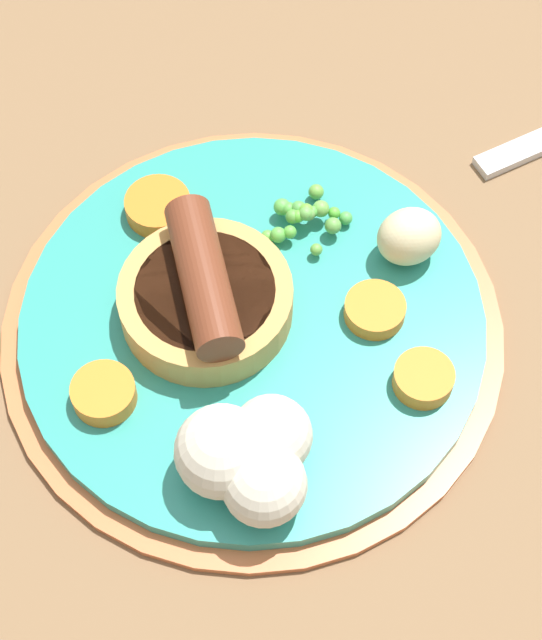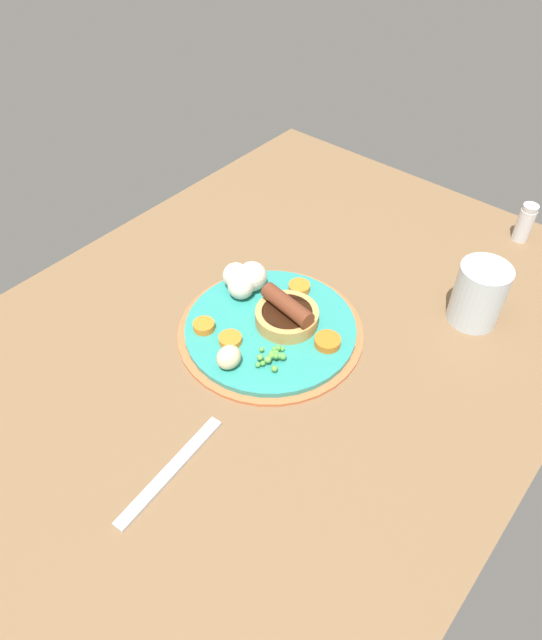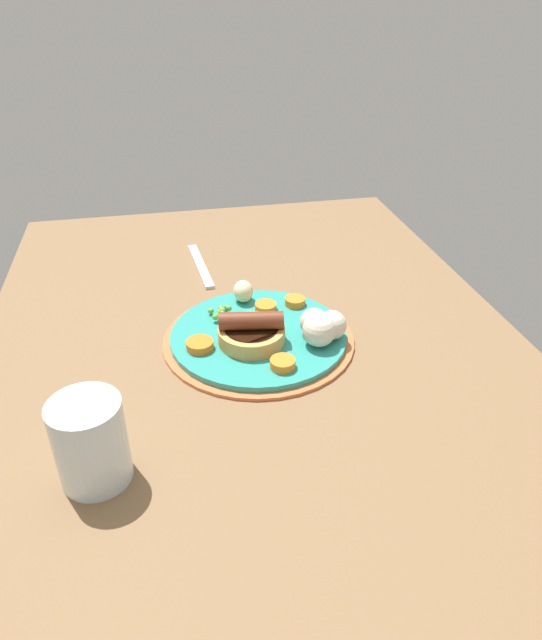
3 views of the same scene
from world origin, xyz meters
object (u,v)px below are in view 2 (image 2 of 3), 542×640
(carrot_slice_2, at_px, (328,342))
(carrot_slice_3, at_px, (204,326))
(potato_chunk_1, at_px, (230,358))
(sausage_pudding, at_px, (287,314))
(pea_pile, at_px, (272,356))
(cauliflower_floret, at_px, (244,279))
(carrot_slice_0, at_px, (299,287))
(drinking_glass, at_px, (479,294))
(fork, at_px, (171,471))
(salt_shaker, at_px, (525,223))
(dinner_plate, at_px, (271,329))
(carrot_slice_1, at_px, (230,339))

(carrot_slice_2, distance_m, carrot_slice_3, 0.19)
(potato_chunk_1, bearing_deg, sausage_pudding, -2.89)
(pea_pile, bearing_deg, cauliflower_floret, 56.46)
(pea_pile, relative_size, carrot_slice_0, 1.58)
(potato_chunk_1, xyz_separation_m, carrot_slice_3, (0.03, 0.08, -0.01))
(pea_pile, xyz_separation_m, potato_chunk_1, (-0.05, 0.04, 0.01))
(sausage_pudding, xyz_separation_m, drinking_glass, (0.20, -0.21, 0.02))
(fork, bearing_deg, potato_chunk_1, 12.62)
(fork, bearing_deg, cauliflower_floret, 20.94)
(salt_shaker, bearing_deg, pea_pile, 164.26)
(dinner_plate, bearing_deg, fork, -167.00)
(sausage_pudding, relative_size, drinking_glass, 0.96)
(sausage_pudding, distance_m, carrot_slice_3, 0.13)
(cauliflower_floret, distance_m, carrot_slice_1, 0.12)
(carrot_slice_0, distance_m, fork, 0.36)
(pea_pile, xyz_separation_m, drinking_glass, (0.28, -0.17, 0.03))
(cauliflower_floret, xyz_separation_m, potato_chunk_1, (-0.13, -0.09, -0.00))
(carrot_slice_3, bearing_deg, fork, -145.47)
(dinner_plate, bearing_deg, cauliflower_floret, 67.17)
(carrot_slice_2, relative_size, carrot_slice_3, 1.19)
(cauliflower_floret, bearing_deg, carrot_slice_2, -93.95)
(sausage_pudding, bearing_deg, pea_pile, 123.35)
(fork, bearing_deg, carrot_slice_1, 17.83)
(carrot_slice_1, height_order, fork, carrot_slice_1)
(potato_chunk_1, bearing_deg, cauliflower_floret, 34.84)
(pea_pile, height_order, carrot_slice_2, pea_pile)
(carrot_slice_2, height_order, fork, carrot_slice_2)
(cauliflower_floret, bearing_deg, fork, -153.96)
(sausage_pudding, relative_size, salt_shaker, 1.34)
(potato_chunk_1, distance_m, drinking_glass, 0.39)
(potato_chunk_1, xyz_separation_m, fork, (-0.16, -0.05, -0.03))
(sausage_pudding, relative_size, pea_pile, 1.76)
(carrot_slice_1, relative_size, drinking_glass, 0.34)
(salt_shaker, bearing_deg, sausage_pudding, 158.17)
(carrot_slice_1, xyz_separation_m, drinking_glass, (0.29, -0.24, 0.03))
(sausage_pudding, bearing_deg, carrot_slice_1, 75.46)
(cauliflower_floret, distance_m, salt_shaker, 0.52)
(pea_pile, bearing_deg, potato_chunk_1, 139.86)
(dinner_plate, xyz_separation_m, carrot_slice_2, (0.02, -0.09, 0.01))
(pea_pile, height_order, carrot_slice_1, pea_pile)
(cauliflower_floret, distance_m, carrot_slice_2, 0.17)
(pea_pile, xyz_separation_m, cauliflower_floret, (0.09, 0.13, 0.01))
(cauliflower_floret, relative_size, carrot_slice_2, 1.85)
(carrot_slice_3, distance_m, salt_shaker, 0.60)
(cauliflower_floret, distance_m, carrot_slice_3, 0.11)
(carrot_slice_2, xyz_separation_m, drinking_glass, (0.20, -0.13, 0.03))
(dinner_plate, xyz_separation_m, carrot_slice_0, (0.09, 0.02, 0.01))
(carrot_slice_1, relative_size, salt_shaker, 0.47)
(dinner_plate, bearing_deg, sausage_pudding, -33.20)
(carrot_slice_1, relative_size, carrot_slice_2, 0.88)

